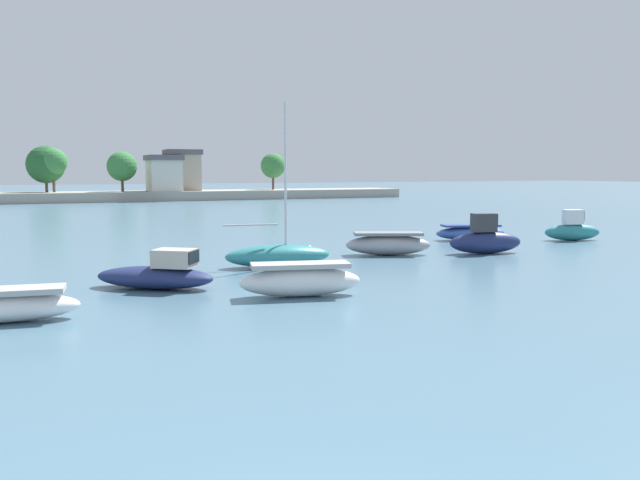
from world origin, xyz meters
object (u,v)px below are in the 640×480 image
at_px(moored_boat_2, 3,306).
at_px(moored_boat_8, 471,233).
at_px(moored_boat_3, 158,275).
at_px(moored_boat_5, 278,255).
at_px(moored_boat_6, 388,244).
at_px(mooring_buoy_0, 309,248).
at_px(moored_boat_7, 485,240).
at_px(moored_boat_9, 572,230).
at_px(moored_boat_4, 300,280).

xyz_separation_m(moored_boat_2, moored_boat_8, (24.20, 11.95, 0.00)).
height_order(moored_boat_3, moored_boat_8, moored_boat_3).
height_order(moored_boat_5, moored_boat_6, moored_boat_5).
xyz_separation_m(moored_boat_5, mooring_buoy_0, (3.35, 4.52, -0.37)).
distance_m(moored_boat_3, moored_boat_6, 12.62).
xyz_separation_m(moored_boat_2, moored_boat_7, (21.04, 6.57, 0.23)).
bearing_deg(moored_boat_9, moored_boat_5, -153.15).
distance_m(moored_boat_2, moored_boat_7, 22.05).
xyz_separation_m(moored_boat_2, moored_boat_6, (16.41, 8.03, 0.09)).
bearing_deg(moored_boat_3, moored_boat_4, -3.87).
height_order(moored_boat_4, moored_boat_6, moored_boat_6).
height_order(moored_boat_8, mooring_buoy_0, moored_boat_8).
bearing_deg(moored_boat_8, moored_boat_7, -104.80).
xyz_separation_m(moored_boat_4, moored_boat_7, (12.38, 6.43, 0.15)).
height_order(moored_boat_4, moored_boat_9, moored_boat_9).
height_order(moored_boat_2, moored_boat_3, moored_boat_3).
height_order(moored_boat_2, moored_boat_5, moored_boat_5).
bearing_deg(moored_boat_9, moored_boat_8, 173.08).
bearing_deg(moored_boat_6, moored_boat_8, 49.36).
height_order(moored_boat_6, moored_boat_9, moored_boat_9).
height_order(moored_boat_7, moored_boat_9, moored_boat_7).
bearing_deg(moored_boat_2, moored_boat_8, 33.69).
xyz_separation_m(moored_boat_6, mooring_buoy_0, (-2.85, 3.01, -0.39)).
relative_size(moored_boat_4, moored_boat_8, 0.94).
xyz_separation_m(moored_boat_3, moored_boat_4, (3.99, -3.25, 0.04)).
relative_size(moored_boat_4, moored_boat_5, 0.60).
relative_size(moored_boat_6, mooring_buoy_0, 15.39).
bearing_deg(moored_boat_6, mooring_buoy_0, 156.12).
height_order(moored_boat_4, mooring_buoy_0, moored_boat_4).
xyz_separation_m(moored_boat_6, moored_boat_8, (7.79, 3.92, -0.09)).
bearing_deg(moored_boat_4, mooring_buoy_0, 79.22).
height_order(moored_boat_9, mooring_buoy_0, moored_boat_9).
xyz_separation_m(moored_boat_4, moored_boat_5, (1.55, 6.36, -0.02)).
bearing_deg(moored_boat_7, mooring_buoy_0, 160.43).
bearing_deg(moored_boat_5, moored_boat_9, 16.72).
height_order(moored_boat_2, moored_boat_6, moored_boat_6).
bearing_deg(moored_boat_3, mooring_buoy_0, 75.96).
distance_m(moored_boat_6, moored_boat_8, 8.72).
xyz_separation_m(moored_boat_3, moored_boat_9, (24.87, 6.04, 0.14)).
relative_size(moored_boat_3, moored_boat_4, 1.05).
distance_m(moored_boat_2, mooring_buoy_0, 17.48).
height_order(moored_boat_2, moored_boat_9, moored_boat_9).
bearing_deg(moored_boat_2, moored_boat_4, 8.38).
bearing_deg(moored_boat_8, moored_boat_2, -138.11).
distance_m(moored_boat_3, moored_boat_7, 16.68).
bearing_deg(moored_boat_3, moored_boat_2, -108.64).
bearing_deg(mooring_buoy_0, moored_boat_5, -126.49).
distance_m(moored_boat_2, moored_boat_9, 31.01).
height_order(moored_boat_6, moored_boat_7, moored_boat_7).
bearing_deg(moored_boat_6, moored_boat_3, -135.87).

